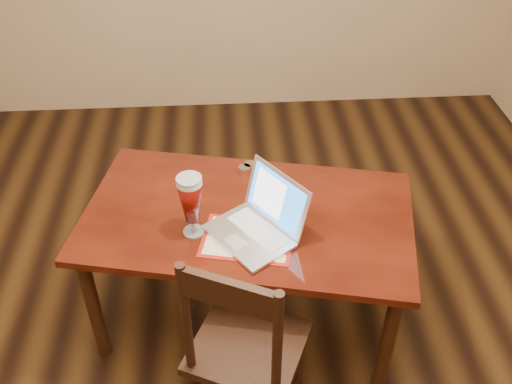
{
  "coord_description": "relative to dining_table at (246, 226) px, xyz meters",
  "views": [
    {
      "loc": [
        -0.04,
        -1.67,
        2.4
      ],
      "look_at": [
        0.09,
        0.28,
        0.83
      ],
      "focal_mm": 40.0,
      "sensor_mm": 36.0,
      "label": 1
    }
  ],
  "objects": [
    {
      "name": "ground",
      "position": [
        -0.05,
        -0.28,
        -0.63
      ],
      "size": [
        5.0,
        5.0,
        0.0
      ],
      "primitive_type": "plane",
      "color": "black",
      "rests_on": "ground"
    },
    {
      "name": "room_shell",
      "position": [
        -0.05,
        -0.28,
        1.13
      ],
      "size": [
        4.51,
        5.01,
        2.71
      ],
      "color": "tan",
      "rests_on": "ground"
    },
    {
      "name": "dining_table",
      "position": [
        0.0,
        0.0,
        0.0
      ],
      "size": [
        1.64,
        1.14,
        1.0
      ],
      "rotation": [
        0.0,
        0.0,
        -0.22
      ],
      "color": "#54180B",
      "rests_on": "ground"
    },
    {
      "name": "dining_chair",
      "position": [
        -0.04,
        -0.57,
        -0.15
      ],
      "size": [
        0.57,
        0.56,
        1.02
      ],
      "rotation": [
        0.0,
        0.0,
        -0.43
      ],
      "color": "black",
      "rests_on": "ground"
    }
  ]
}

